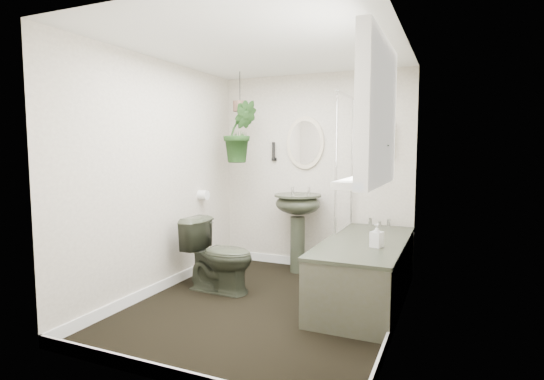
% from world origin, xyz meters
% --- Properties ---
extents(floor, '(2.30, 2.80, 0.02)m').
position_xyz_m(floor, '(0.00, 0.00, -0.01)').
color(floor, black).
rests_on(floor, ground).
extents(ceiling, '(2.30, 2.80, 0.02)m').
position_xyz_m(ceiling, '(0.00, 0.00, 2.31)').
color(ceiling, white).
rests_on(ceiling, ground).
extents(wall_back, '(2.30, 0.02, 2.30)m').
position_xyz_m(wall_back, '(0.00, 1.41, 1.15)').
color(wall_back, beige).
rests_on(wall_back, ground).
extents(wall_front, '(2.30, 0.02, 2.30)m').
position_xyz_m(wall_front, '(0.00, -1.41, 1.15)').
color(wall_front, beige).
rests_on(wall_front, ground).
extents(wall_left, '(0.02, 2.80, 2.30)m').
position_xyz_m(wall_left, '(-1.16, 0.00, 1.15)').
color(wall_left, beige).
rests_on(wall_left, ground).
extents(wall_right, '(0.02, 2.80, 2.30)m').
position_xyz_m(wall_right, '(1.16, 0.00, 1.15)').
color(wall_right, beige).
rests_on(wall_right, ground).
extents(skirting, '(2.30, 2.80, 0.10)m').
position_xyz_m(skirting, '(0.00, 0.00, 0.05)').
color(skirting, white).
rests_on(skirting, floor).
extents(bathtub, '(0.72, 1.72, 0.58)m').
position_xyz_m(bathtub, '(0.80, 0.50, 0.29)').
color(bathtub, '#2E3325').
rests_on(bathtub, floor).
extents(bath_screen, '(0.04, 0.72, 1.40)m').
position_xyz_m(bath_screen, '(0.47, 0.99, 1.28)').
color(bath_screen, silver).
rests_on(bath_screen, bathtub).
extents(shower_box, '(0.20, 0.10, 0.35)m').
position_xyz_m(shower_box, '(0.80, 1.34, 1.55)').
color(shower_box, white).
rests_on(shower_box, wall_back).
extents(oval_mirror, '(0.46, 0.03, 0.62)m').
position_xyz_m(oval_mirror, '(-0.10, 1.37, 1.50)').
color(oval_mirror, beige).
rests_on(oval_mirror, wall_back).
extents(wall_sconce, '(0.04, 0.04, 0.22)m').
position_xyz_m(wall_sconce, '(-0.50, 1.36, 1.40)').
color(wall_sconce, black).
rests_on(wall_sconce, wall_back).
extents(toilet_roll_holder, '(0.11, 0.11, 0.11)m').
position_xyz_m(toilet_roll_holder, '(-1.10, 0.70, 0.90)').
color(toilet_roll_holder, white).
rests_on(toilet_roll_holder, wall_left).
extents(window_recess, '(0.08, 1.00, 0.90)m').
position_xyz_m(window_recess, '(1.09, -0.70, 1.65)').
color(window_recess, white).
rests_on(window_recess, wall_right).
extents(window_sill, '(0.18, 1.00, 0.04)m').
position_xyz_m(window_sill, '(1.02, -0.70, 1.23)').
color(window_sill, white).
rests_on(window_sill, wall_right).
extents(window_blinds, '(0.01, 0.86, 0.76)m').
position_xyz_m(window_blinds, '(1.04, -0.70, 1.65)').
color(window_blinds, white).
rests_on(window_blinds, wall_right).
extents(toilet, '(0.73, 0.44, 0.73)m').
position_xyz_m(toilet, '(-0.60, 0.20, 0.37)').
color(toilet, '#2E3325').
rests_on(toilet, floor).
extents(pedestal_sink, '(0.63, 0.57, 0.92)m').
position_xyz_m(pedestal_sink, '(-0.10, 1.13, 0.46)').
color(pedestal_sink, '#2E3325').
rests_on(pedestal_sink, floor).
extents(sill_plant, '(0.29, 0.27, 0.25)m').
position_xyz_m(sill_plant, '(1.05, -0.50, 1.38)').
color(sill_plant, black).
rests_on(sill_plant, window_sill).
extents(hanging_plant, '(0.50, 0.48, 0.70)m').
position_xyz_m(hanging_plant, '(-0.75, 0.95, 1.62)').
color(hanging_plant, black).
rests_on(hanging_plant, ceiling).
extents(soap_bottle, '(0.12, 0.12, 0.20)m').
position_xyz_m(soap_bottle, '(0.94, 0.25, 0.68)').
color(soap_bottle, black).
rests_on(soap_bottle, bathtub).
extents(hanging_pot, '(0.16, 0.16, 0.12)m').
position_xyz_m(hanging_pot, '(-0.75, 0.95, 1.91)').
color(hanging_pot, '#51382C').
rests_on(hanging_pot, ceiling).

